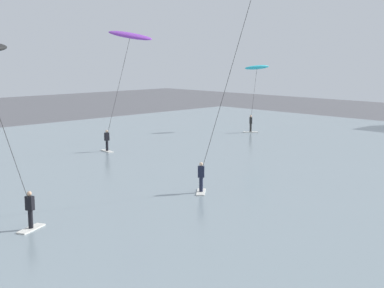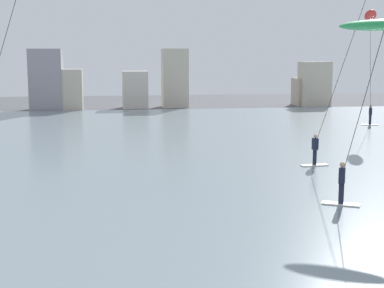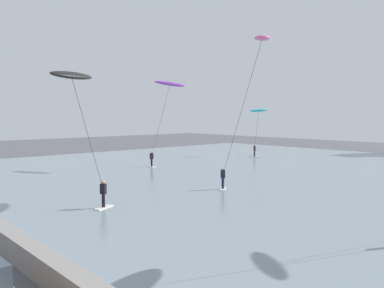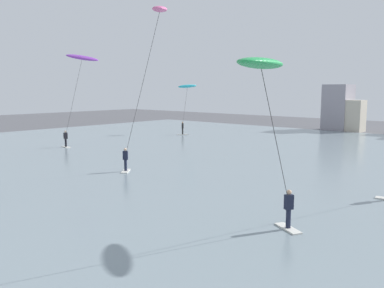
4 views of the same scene
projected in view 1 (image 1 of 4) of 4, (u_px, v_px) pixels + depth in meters
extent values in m
cube|color=silver|center=(107.00, 151.00, 40.89)|extent=(1.45, 0.67, 0.06)
cylinder|color=black|center=(107.00, 146.00, 40.82)|extent=(0.20, 0.20, 0.78)
cube|color=black|center=(107.00, 137.00, 40.70)|extent=(0.27, 0.37, 0.60)
sphere|color=beige|center=(107.00, 131.00, 40.64)|extent=(0.20, 0.20, 0.20)
cylinder|color=#333333|center=(118.00, 89.00, 39.83)|extent=(1.80, 1.05, 7.40)
ellipsoid|color=purple|center=(130.00, 35.00, 38.93)|extent=(3.89, 2.34, 1.13)
cube|color=silver|center=(201.00, 192.00, 28.68)|extent=(1.26, 1.34, 0.06)
cylinder|color=#191E33|center=(201.00, 184.00, 28.61)|extent=(0.20, 0.20, 0.78)
cube|color=#191E33|center=(201.00, 172.00, 28.50)|extent=(0.40, 0.39, 0.60)
sphere|color=beige|center=(201.00, 164.00, 28.43)|extent=(0.20, 0.20, 0.20)
cylinder|color=#333333|center=(226.00, 85.00, 26.89)|extent=(2.99, 0.60, 9.37)
cube|color=silver|center=(251.00, 132.00, 50.92)|extent=(1.26, 1.34, 0.06)
cylinder|color=black|center=(251.00, 128.00, 50.85)|extent=(0.20, 0.20, 0.78)
cube|color=black|center=(251.00, 120.00, 50.74)|extent=(0.40, 0.39, 0.60)
sphere|color=tan|center=(251.00, 116.00, 50.67)|extent=(0.20, 0.20, 0.20)
cylinder|color=#333333|center=(254.00, 95.00, 51.45)|extent=(1.11, 2.12, 4.82)
ellipsoid|color=#28B2C6|center=(257.00, 67.00, 52.13)|extent=(1.87, 2.68, 0.70)
cube|color=silver|center=(31.00, 229.00, 22.64)|extent=(0.98, 1.46, 0.06)
cylinder|color=black|center=(31.00, 219.00, 22.57)|extent=(0.20, 0.20, 0.78)
cube|color=black|center=(30.00, 203.00, 22.46)|extent=(0.40, 0.34, 0.60)
sphere|color=tan|center=(29.00, 194.00, 22.39)|extent=(0.20, 0.20, 0.20)
cylinder|color=#333333|center=(5.00, 133.00, 21.03)|extent=(0.60, 2.10, 6.31)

